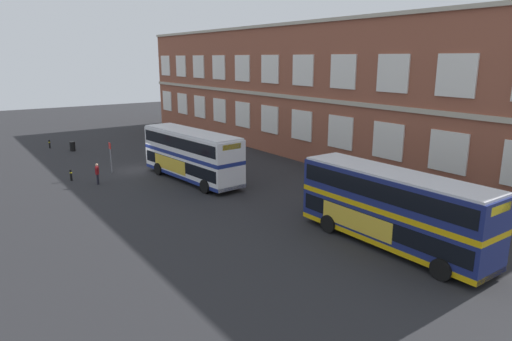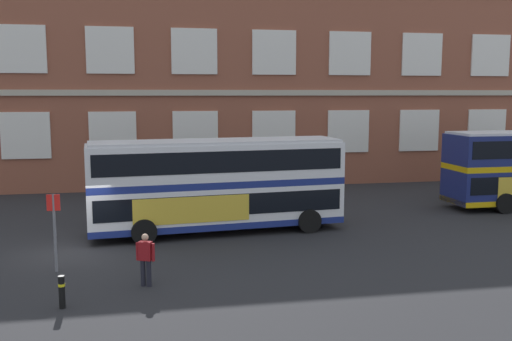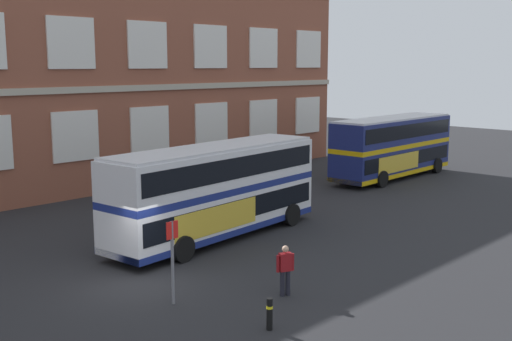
{
  "view_description": "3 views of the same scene",
  "coord_description": "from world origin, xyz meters",
  "views": [
    {
      "loc": [
        38.25,
        -14.11,
        9.81
      ],
      "look_at": [
        11.18,
        4.85,
        1.56
      ],
      "focal_mm": 31.82,
      "sensor_mm": 36.0,
      "label": 1
    },
    {
      "loc": [
        2.67,
        -22.34,
        6.06
      ],
      "look_at": [
        7.7,
        3.82,
        2.48
      ],
      "focal_mm": 40.17,
      "sensor_mm": 36.0,
      "label": 2
    },
    {
      "loc": [
        -12.25,
        -17.44,
        7.51
      ],
      "look_at": [
        8.46,
        2.57,
        2.63
      ],
      "focal_mm": 43.98,
      "sensor_mm": 36.0,
      "label": 3
    }
  ],
  "objects": [
    {
      "name": "double_decker_middle",
      "position": [
        23.82,
        4.73,
        2.15
      ],
      "size": [
        11.04,
        3.0,
        4.07
      ],
      "color": "navy",
      "rests_on": "ground"
    },
    {
      "name": "safety_bollard_east",
      "position": [
        0.2,
        -5.95,
        0.49
      ],
      "size": [
        0.19,
        0.19,
        0.95
      ],
      "color": "black",
      "rests_on": "ground"
    },
    {
      "name": "ground_plane",
      "position": [
        0.0,
        2.0,
        0.0
      ],
      "size": [
        120.0,
        120.0,
        0.0
      ],
      "primitive_type": "plane",
      "color": "#232326"
    },
    {
      "name": "double_decker_near",
      "position": [
        5.66,
        2.27,
        2.15
      ],
      "size": [
        11.19,
        3.6,
        4.07
      ],
      "color": "silver",
      "rests_on": "ground"
    },
    {
      "name": "bus_stand_flag",
      "position": [
        -0.47,
        -2.41,
        1.64
      ],
      "size": [
        0.44,
        0.1,
        2.7
      ],
      "color": "slate",
      "rests_on": "ground"
    },
    {
      "name": "waiting_passenger",
      "position": [
        2.55,
        -4.47,
        0.93
      ],
      "size": [
        0.62,
        0.38,
        1.7
      ],
      "color": "black",
      "rests_on": "ground"
    }
  ]
}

